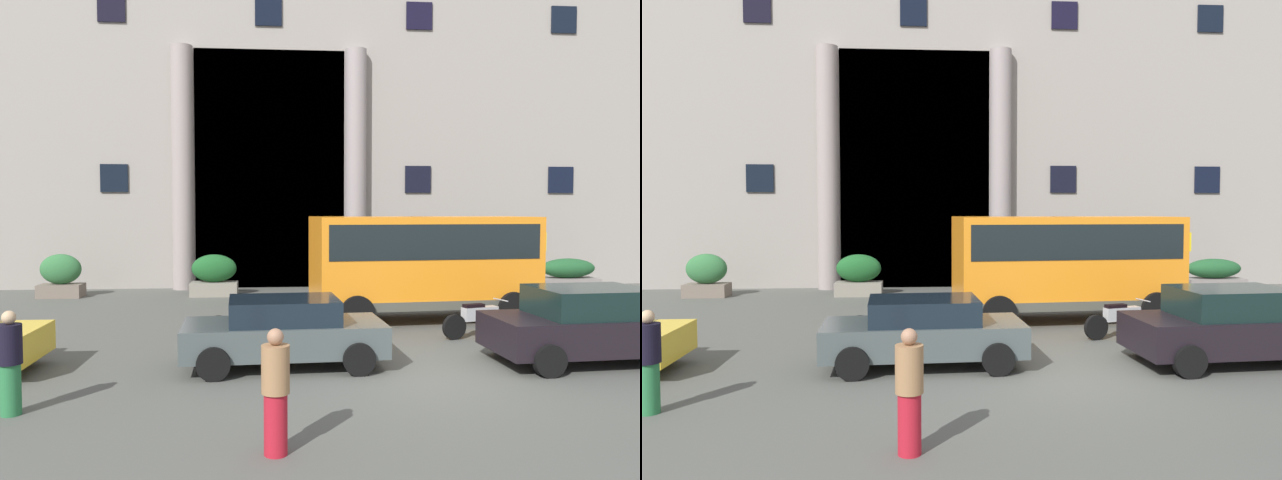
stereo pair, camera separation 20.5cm
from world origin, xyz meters
TOP-DOWN VIEW (x-y plane):
  - ground_plane at (0.00, 0.00)m, footprint 80.00×64.00m
  - office_building_facade at (-0.01, 17.48)m, footprint 37.21×9.67m
  - orange_minibus at (1.30, 5.50)m, footprint 6.28×2.95m
  - bus_stop_sign at (5.61, 7.60)m, footprint 0.44×0.08m
  - hedge_planter_far_east at (-10.30, 10.89)m, footprint 1.48×0.86m
  - hedge_planter_entrance_right at (4.87, 10.39)m, footprint 1.94×0.80m
  - hedge_planter_west at (7.98, 10.35)m, footprint 2.11×0.97m
  - hedge_planter_east at (-4.95, 10.81)m, footprint 1.66×0.88m
  - parked_compact_extra at (3.48, 0.64)m, footprint 4.16×2.29m
  - white_taxi_kerbside at (-2.69, 0.83)m, footprint 4.02×2.11m
  - motorcycle_far_end at (2.06, 3.13)m, footprint 1.99×0.78m
  - motorcycle_near_kerb at (-3.49, 3.42)m, footprint 2.05×0.73m
  - pedestrian_woman_dark_dress at (-2.89, -3.50)m, footprint 0.36×0.36m
  - pedestrian_woman_with_bag at (-6.86, -1.68)m, footprint 0.36×0.36m

SIDE VIEW (x-z plane):
  - ground_plane at x=0.00m, z-range -0.12..0.00m
  - motorcycle_far_end at x=2.06m, z-range 0.01..0.91m
  - motorcycle_near_kerb at x=-3.49m, z-range 0.01..0.91m
  - hedge_planter_west at x=7.98m, z-range -0.02..1.27m
  - hedge_planter_entrance_right at x=4.87m, z-range -0.02..1.30m
  - white_taxi_kerbside at x=-2.69m, z-range 0.02..1.37m
  - hedge_planter_east at x=-4.95m, z-range -0.02..1.46m
  - hedge_planter_far_east at x=-10.30m, z-range -0.02..1.51m
  - parked_compact_extra at x=3.48m, z-range 0.01..1.53m
  - pedestrian_woman_with_bag at x=-6.86m, z-range 0.00..1.59m
  - pedestrian_woman_dark_dress at x=-2.89m, z-range 0.00..1.61m
  - bus_stop_sign at x=5.61m, z-range 0.29..2.66m
  - orange_minibus at x=1.30m, z-range 0.27..3.17m
  - office_building_facade at x=-0.01m, z-range -0.01..19.55m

